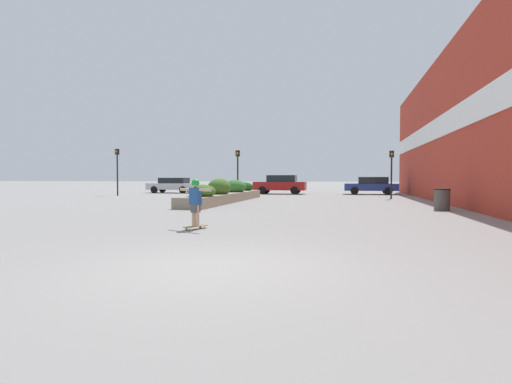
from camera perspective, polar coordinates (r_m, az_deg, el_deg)
name	(u,v)px	position (r m, az deg, el deg)	size (l,w,h in m)	color
ground_plane	(213,267)	(6.43, -6.20, -10.64)	(300.00, 300.00, 0.00)	gray
building_wall_right	(456,123)	(23.10, 26.68, 8.83)	(0.67, 38.80, 8.47)	#B23323
planter_box	(226,194)	(23.54, -4.26, -0.26)	(1.50, 12.21, 1.38)	gray
skateboard	(196,227)	(11.09, -8.63, -4.94)	(0.52, 0.76, 0.09)	olive
skateboarder	(195,198)	(11.02, -8.65, -0.79)	(1.11, 0.60, 1.29)	tan
trash_bin	(442,200)	(19.05, 25.04, -0.98)	(0.67, 0.67, 0.94)	#514C47
car_leftmost	(371,185)	(35.52, 16.15, 0.93)	(4.39, 2.04, 1.49)	navy
car_center_left	(512,185)	(36.84, 32.73, 0.79)	(3.85, 1.92, 1.58)	#BCBCC1
car_center_right	(280,184)	(35.22, 3.52, 1.13)	(4.53, 1.97, 1.65)	maroon
car_rightmost	(173,185)	(38.43, -11.80, 1.01)	(4.60, 1.95, 1.43)	#BCBCC1
traffic_light_left	(238,165)	(29.19, -2.64, 3.85)	(0.28, 0.30, 3.43)	black
traffic_light_right	(392,166)	(28.29, 18.80, 3.57)	(0.28, 0.30, 3.24)	black
traffic_light_far_left	(117,164)	(33.38, -19.22, 3.79)	(0.28, 0.30, 3.70)	black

